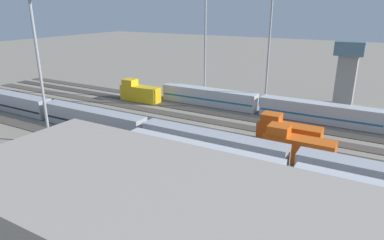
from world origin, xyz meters
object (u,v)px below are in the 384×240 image
light_mast_0 (205,15)px  control_tower (347,69)px  train_on_track_3 (287,134)px  light_mast_2 (271,15)px  train_on_track_4 (296,147)px  train_on_track_5 (210,145)px  light_mast_1 (36,49)px  train_on_track_6 (288,180)px  train_on_track_0 (319,113)px  train_on_track_1 (139,92)px

light_mast_0 → control_tower: (-29.68, -12.09, -11.31)m
train_on_track_3 → light_mast_2: light_mast_2 is taller
train_on_track_4 → train_on_track_5: train_on_track_4 is taller
light_mast_1 → light_mast_0: bearing=-105.0°
train_on_track_6 → control_tower: (-0.79, -45.77, 6.43)m
train_on_track_0 → light_mast_0: bearing=-7.7°
train_on_track_0 → light_mast_1: 51.37m
train_on_track_1 → light_mast_1: light_mast_1 is taller
train_on_track_1 → train_on_track_0: bearing=-172.9°
train_on_track_4 → train_on_track_3: (2.67, -5.00, 0.00)m
train_on_track_1 → train_on_track_6: train_on_track_1 is taller
train_on_track_1 → control_tower: control_tower is taller
train_on_track_6 → light_mast_2: bearing=-67.5°
train_on_track_6 → train_on_track_5: size_ratio=0.39×
train_on_track_0 → train_on_track_5: same height
train_on_track_6 → light_mast_2: size_ratio=1.46×
train_on_track_1 → control_tower: bearing=-154.1°
train_on_track_3 → light_mast_1: (34.70, 18.08, 13.31)m
train_on_track_4 → light_mast_0: 40.34m
train_on_track_6 → train_on_track_4: size_ratio=4.72×
light_mast_2 → control_tower: bearing=-136.7°
light_mast_2 → train_on_track_0: bearing=168.2°
light_mast_0 → train_on_track_5: bearing=119.3°
light_mast_0 → train_on_track_6: bearing=130.6°
train_on_track_5 → light_mast_1: (25.92, 8.08, 13.47)m
train_on_track_0 → train_on_track_5: 27.31m
train_on_track_1 → train_on_track_0: size_ratio=0.14×
train_on_track_1 → train_on_track_6: (-41.93, 25.00, -0.16)m
train_on_track_3 → light_mast_2: bearing=-61.7°
train_on_track_0 → control_tower: bearing=-99.4°
light_mast_1 → control_tower: (-39.53, -48.86, -7.04)m
train_on_track_4 → light_mast_0: (27.52, -23.68, 17.58)m
train_on_track_4 → light_mast_2: (12.03, -22.41, 17.91)m
train_on_track_1 → train_on_track_5: bearing=145.5°
train_on_track_0 → light_mast_2: bearing=-11.8°
train_on_track_6 → light_mast_0: 47.79m
train_on_track_3 → light_mast_0: bearing=-36.9°
train_on_track_5 → light_mast_0: size_ratio=3.79×
control_tower → train_on_track_0: bearing=80.6°
control_tower → train_on_track_5: bearing=71.5°
train_on_track_6 → light_mast_0: bearing=-49.4°
train_on_track_6 → train_on_track_4: train_on_track_4 is taller
train_on_track_3 → light_mast_2: 26.68m
train_on_track_3 → light_mast_1: 41.33m
train_on_track_4 → control_tower: 36.38m
train_on_track_0 → train_on_track_4: 20.01m
train_on_track_5 → control_tower: (-13.61, -40.77, 6.43)m
train_on_track_6 → control_tower: bearing=-91.0°
train_on_track_4 → light_mast_2: size_ratio=0.31×
train_on_track_3 → control_tower: 31.77m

